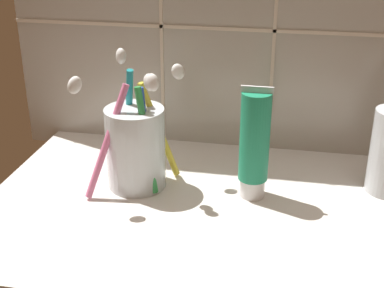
# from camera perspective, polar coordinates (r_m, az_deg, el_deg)

# --- Properties ---
(sink_counter) EXTENTS (0.68, 0.40, 0.02)m
(sink_counter) POSITION_cam_1_polar(r_m,az_deg,el_deg) (0.69, 5.54, -7.58)
(sink_counter) COLOR silver
(sink_counter) RESTS_ON ground
(toothbrush_cup) EXTENTS (0.13, 0.12, 0.18)m
(toothbrush_cup) POSITION_cam_1_polar(r_m,az_deg,el_deg) (0.72, -6.01, -0.09)
(toothbrush_cup) COLOR silver
(toothbrush_cup) RESTS_ON sink_counter
(toothpaste_tube) EXTENTS (0.04, 0.04, 0.15)m
(toothpaste_tube) POSITION_cam_1_polar(r_m,az_deg,el_deg) (0.69, 6.67, 0.04)
(toothpaste_tube) COLOR white
(toothpaste_tube) RESTS_ON sink_counter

